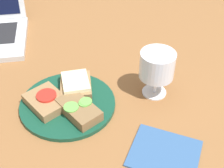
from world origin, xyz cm
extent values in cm
cube|color=brown|center=(0.00, 0.00, 1.50)|extent=(140.00, 140.00, 3.00)
cylinder|color=#144733|center=(-7.70, -7.93, 3.54)|extent=(23.77, 23.77, 1.08)
cube|color=#937047|center=(-5.23, -3.60, 5.29)|extent=(8.20, 10.07, 2.42)
cube|color=#F4EAB7|center=(-5.23, -3.60, 6.99)|extent=(7.05, 8.62, 1.00)
cube|color=#937047|center=(-12.69, -7.96, 5.20)|extent=(12.24, 12.91, 2.24)
cylinder|color=red|center=(-12.60, -7.40, 6.60)|extent=(4.90, 4.90, 0.56)
cube|color=brown|center=(-5.18, -12.24, 5.36)|extent=(11.10, 12.75, 2.56)
cylinder|color=#6BB74C|center=(-3.31, -11.37, 6.85)|extent=(2.93, 2.93, 0.42)
cylinder|color=#6BB74C|center=(-3.75, -11.68, 6.79)|extent=(2.72, 2.72, 0.30)
cylinder|color=#6BB74C|center=(-6.88, -12.58, 6.80)|extent=(3.55, 3.55, 0.31)
cylinder|color=white|center=(14.90, -6.63, 3.20)|extent=(6.33, 6.33, 0.40)
cylinder|color=white|center=(14.90, -6.63, 6.03)|extent=(0.94, 0.94, 5.25)
cylinder|color=white|center=(14.90, -6.63, 12.05)|extent=(8.72, 8.72, 6.79)
cylinder|color=white|center=(14.90, -6.63, 10.83)|extent=(8.02, 8.02, 4.35)
cube|color=#33598C|center=(11.99, -26.20, 3.20)|extent=(18.66, 17.90, 0.40)
camera|label=1|loc=(-5.67, -65.43, 57.41)|focal=50.00mm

